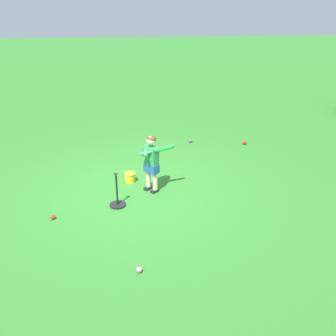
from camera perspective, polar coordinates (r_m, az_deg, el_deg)
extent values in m
plane|color=#2D7528|center=(7.61, -4.35, -3.25)|extent=(40.00, 40.00, 0.00)
cube|color=#232328|center=(7.56, -1.89, -3.20)|extent=(0.17, 0.17, 0.05)
cylinder|color=beige|center=(7.48, -1.80, -1.90)|extent=(0.09, 0.09, 0.34)
cube|color=#232328|center=(7.66, -2.82, -2.80)|extent=(0.17, 0.17, 0.05)
cylinder|color=beige|center=(7.59, -2.75, -1.51)|extent=(0.09, 0.09, 0.34)
cube|color=#2856A8|center=(7.42, -2.31, 0.01)|extent=(0.30, 0.30, 0.16)
cube|color=#339351|center=(7.32, -2.35, 1.77)|extent=(0.28, 0.28, 0.34)
sphere|color=beige|center=(7.21, -2.39, 3.85)|extent=(0.17, 0.17, 0.17)
ellipsoid|color=#563819|center=(7.20, -2.34, 4.09)|extent=(0.25, 0.25, 0.11)
sphere|color=green|center=(7.19, -3.12, 2.09)|extent=(0.04, 0.04, 0.04)
cylinder|color=black|center=(7.21, -2.42, 2.27)|extent=(0.06, 0.14, 0.05)
cylinder|color=green|center=(7.25, -0.61, 2.73)|extent=(0.15, 0.35, 0.11)
sphere|color=green|center=(7.29, 0.66, 3.06)|extent=(0.07, 0.07, 0.07)
cylinder|color=#339351|center=(7.19, -2.73, 2.19)|extent=(0.07, 0.31, 0.14)
cylinder|color=#339351|center=(7.23, -3.13, 2.33)|extent=(0.31, 0.07, 0.14)
sphere|color=pink|center=(5.70, -4.04, -13.97)|extent=(0.08, 0.08, 0.08)
sphere|color=purple|center=(9.77, 3.15, 3.80)|extent=(0.08, 0.08, 0.08)
sphere|color=red|center=(7.02, -15.72, -6.58)|extent=(0.08, 0.08, 0.08)
sphere|color=red|center=(9.81, 10.59, 3.54)|extent=(0.10, 0.10, 0.10)
cylinder|color=black|center=(7.19, -7.02, -5.11)|extent=(0.28, 0.28, 0.03)
cylinder|color=black|center=(7.05, -7.14, -3.08)|extent=(0.03, 0.03, 0.55)
cone|color=black|center=(6.91, -7.27, -0.94)|extent=(0.07, 0.07, 0.04)
cylinder|color=yellow|center=(7.92, -5.32, -1.33)|extent=(0.20, 0.20, 0.18)
torus|color=yellow|center=(7.88, -5.34, -0.74)|extent=(0.22, 0.22, 0.02)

